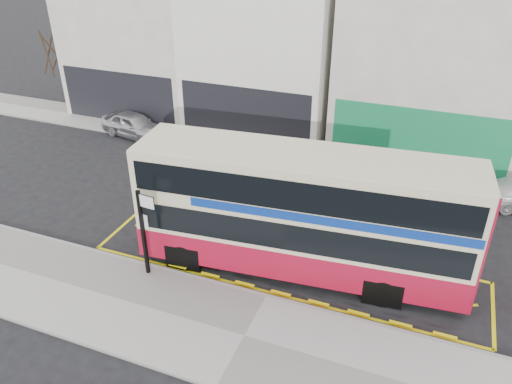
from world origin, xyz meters
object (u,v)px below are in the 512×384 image
at_px(bus_stop_post, 144,226).
at_px(street_tree_right, 449,98).
at_px(street_tree_left, 56,40).
at_px(car_silver, 135,125).
at_px(car_grey, 364,174).
at_px(double_decker_bus, 303,212).

distance_m(bus_stop_post, street_tree_right, 15.92).
bearing_deg(street_tree_left, street_tree_right, 0.38).
height_order(bus_stop_post, car_silver, bus_stop_post).
height_order(bus_stop_post, street_tree_left, street_tree_left).
relative_size(bus_stop_post, car_grey, 0.73).
relative_size(double_decker_bus, car_grey, 2.55).
relative_size(double_decker_bus, street_tree_left, 1.84).
bearing_deg(street_tree_left, car_grey, -11.37).
xyz_separation_m(double_decker_bus, car_grey, (0.96, 6.71, -1.62)).
relative_size(car_silver, car_grey, 0.91).
distance_m(street_tree_left, street_tree_right, 23.06).
bearing_deg(bus_stop_post, car_silver, 131.04).
xyz_separation_m(bus_stop_post, car_grey, (5.75, 9.07, -1.37)).
relative_size(double_decker_bus, street_tree_right, 2.30).
distance_m(bus_stop_post, car_silver, 12.90).
bearing_deg(bus_stop_post, street_tree_right, 62.20).
relative_size(street_tree_left, street_tree_right, 1.25).
xyz_separation_m(car_silver, car_grey, (13.18, -1.38, 0.04)).
bearing_deg(car_silver, car_grey, -84.99).
bearing_deg(car_silver, double_decker_bus, -112.52).
bearing_deg(double_decker_bus, bus_stop_post, -159.18).
distance_m(car_grey, street_tree_left, 20.76).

